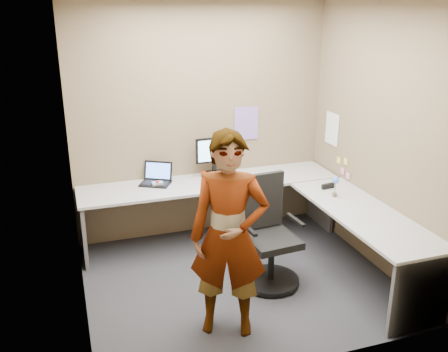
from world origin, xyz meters
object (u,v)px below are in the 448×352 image
object	(u,v)px
monitor	(214,152)
person	(229,236)
office_chair	(269,241)
desk	(265,208)

from	to	relation	value
monitor	person	xyz separation A→B (m)	(-0.44, -1.82, -0.15)
monitor	office_chair	size ratio (longest dim) A/B	0.41
desk	person	xyz separation A→B (m)	(-0.78, -1.08, 0.29)
monitor	office_chair	world-z (taller)	monitor
office_chair	person	bearing A→B (deg)	-140.91
desk	office_chair	distance (m)	0.53
person	desk	bearing A→B (deg)	76.63
office_chair	person	size ratio (longest dim) A/B	0.61
desk	person	bearing A→B (deg)	-125.85
desk	office_chair	size ratio (longest dim) A/B	2.76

